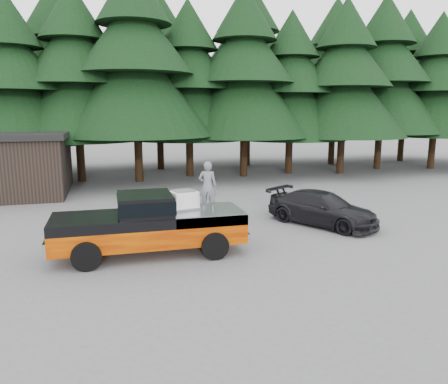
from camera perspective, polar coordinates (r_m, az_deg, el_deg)
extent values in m
plane|color=#535356|center=(14.04, -2.61, -7.77)|extent=(120.00, 120.00, 0.00)
cube|color=black|center=(13.57, -10.27, -1.48)|extent=(1.66, 1.90, 0.59)
cube|color=white|center=(13.94, -5.25, -1.11)|extent=(0.94, 0.84, 0.55)
imported|color=#5B5E63|center=(13.57, -2.16, 0.78)|extent=(0.66, 0.53, 1.56)
imported|color=black|center=(17.48, 12.70, -2.10)|extent=(3.87, 4.77, 1.30)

